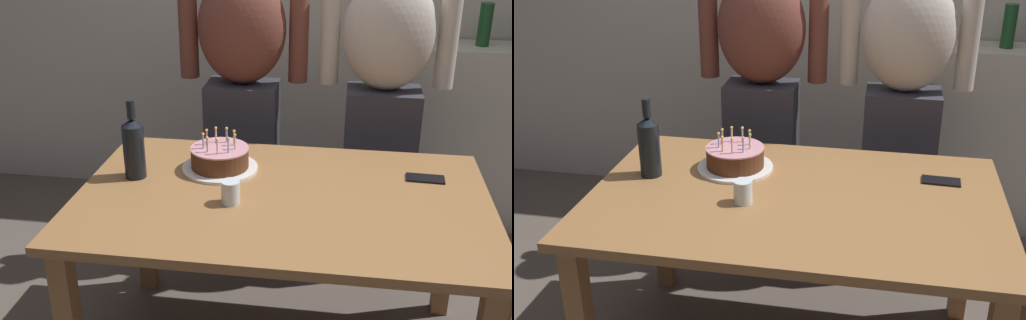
% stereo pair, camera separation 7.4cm
% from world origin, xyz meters
% --- Properties ---
extents(dining_table, '(1.50, 0.96, 0.74)m').
position_xyz_m(dining_table, '(0.00, 0.00, 0.64)').
color(dining_table, olive).
rests_on(dining_table, ground_plane).
extents(birthday_cake, '(0.30, 0.30, 0.16)m').
position_xyz_m(birthday_cake, '(-0.27, 0.19, 0.78)').
color(birthday_cake, white).
rests_on(birthday_cake, dining_table).
extents(water_glass_near, '(0.07, 0.07, 0.09)m').
position_xyz_m(water_glass_near, '(-0.17, -0.09, 0.78)').
color(water_glass_near, silver).
rests_on(water_glass_near, dining_table).
extents(wine_bottle, '(0.08, 0.08, 0.31)m').
position_xyz_m(wine_bottle, '(-0.58, 0.08, 0.87)').
color(wine_bottle, black).
rests_on(wine_bottle, dining_table).
extents(cell_phone, '(0.15, 0.08, 0.01)m').
position_xyz_m(cell_phone, '(0.53, 0.22, 0.74)').
color(cell_phone, black).
rests_on(cell_phone, dining_table).
extents(person_man_bearded, '(0.61, 0.27, 1.66)m').
position_xyz_m(person_man_bearded, '(-0.28, 0.79, 0.87)').
color(person_man_bearded, '#33333D').
rests_on(person_man_bearded, ground_plane).
extents(person_woman_cardigan, '(0.61, 0.27, 1.66)m').
position_xyz_m(person_woman_cardigan, '(0.38, 0.79, 0.87)').
color(person_woman_cardigan, '#33333D').
rests_on(person_woman_cardigan, ground_plane).
extents(shelf_cabinet, '(0.89, 0.30, 1.26)m').
position_xyz_m(shelf_cabinet, '(0.99, 1.33, 0.52)').
color(shelf_cabinet, beige).
rests_on(shelf_cabinet, ground_plane).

